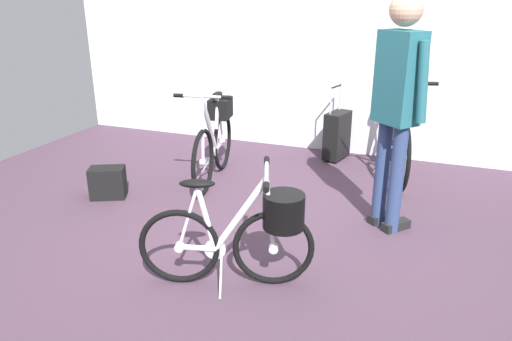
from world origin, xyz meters
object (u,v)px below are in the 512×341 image
object	(u,v)px
display_bike_left	(215,137)
visitor_near_wall	(397,100)
backpack_on_floor	(108,183)
folding_bike_foreground	(246,231)
display_bike_right	(395,139)
rolling_suitcase	(337,135)

from	to	relation	value
display_bike_left	visitor_near_wall	distance (m)	1.92
visitor_near_wall	backpack_on_floor	distance (m)	2.63
folding_bike_foreground	display_bike_right	world-z (taller)	display_bike_right
folding_bike_foreground	backpack_on_floor	world-z (taller)	folding_bike_foreground
folding_bike_foreground	display_bike_left	world-z (taller)	display_bike_left
display_bike_left	backpack_on_floor	xyz separation A→B (m)	(-0.71, -0.80, -0.29)
folding_bike_foreground	rolling_suitcase	size ratio (longest dim) A/B	1.29
visitor_near_wall	rolling_suitcase	distance (m)	1.85
folding_bike_foreground	display_bike_right	distance (m)	2.45
display_bike_right	backpack_on_floor	size ratio (longest dim) A/B	3.98
folding_bike_foreground	backpack_on_floor	distance (m)	1.93
folding_bike_foreground	display_bike_right	bearing A→B (deg)	74.42
display_bike_left	backpack_on_floor	bearing A→B (deg)	-131.52
visitor_near_wall	backpack_on_floor	size ratio (longest dim) A/B	4.90
rolling_suitcase	folding_bike_foreground	bearing A→B (deg)	-90.28
backpack_on_floor	display_bike_left	bearing A→B (deg)	48.48
display_bike_left	visitor_near_wall	xyz separation A→B (m)	(1.74, -0.51, 0.61)
display_bike_right	rolling_suitcase	distance (m)	0.72
display_bike_right	visitor_near_wall	xyz separation A→B (m)	(0.08, -1.22, 0.65)
rolling_suitcase	backpack_on_floor	distance (m)	2.52
folding_bike_foreground	backpack_on_floor	xyz separation A→B (m)	(-1.72, 0.85, -0.24)
display_bike_left	rolling_suitcase	world-z (taller)	display_bike_left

